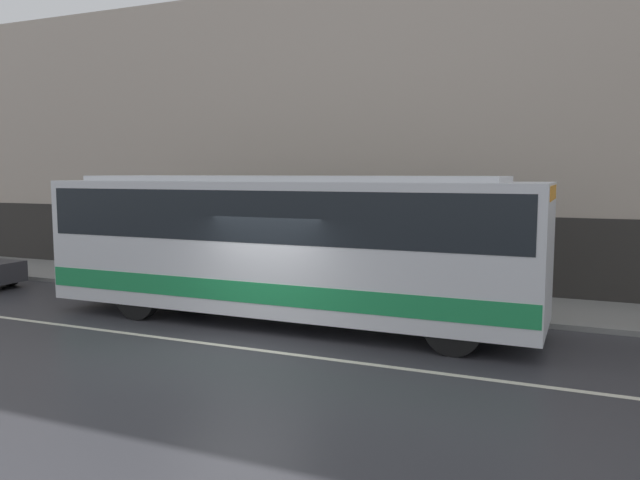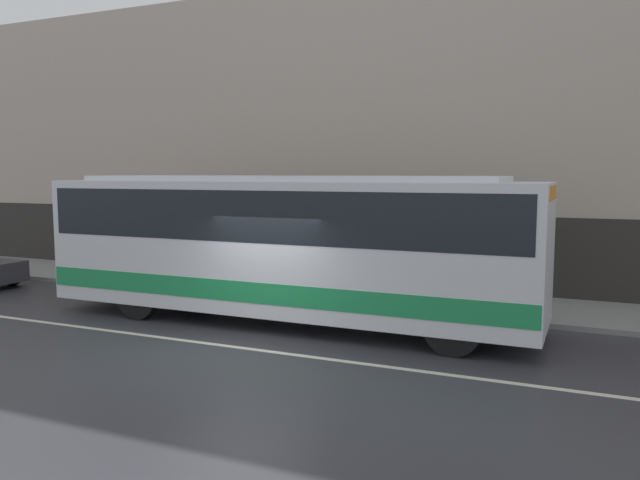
% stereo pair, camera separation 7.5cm
% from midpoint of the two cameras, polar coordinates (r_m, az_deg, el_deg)
% --- Properties ---
extents(ground_plane, '(60.00, 60.00, 0.00)m').
position_cam_midpoint_polar(ground_plane, '(12.47, -6.95, -9.78)').
color(ground_plane, '#333338').
extents(sidewalk, '(60.00, 3.15, 0.13)m').
position_cam_midpoint_polar(sidewalk, '(17.35, 2.52, -5.00)').
color(sidewalk, gray).
rests_on(sidewalk, ground_plane).
extents(building_facade, '(60.00, 0.35, 9.02)m').
position_cam_midpoint_polar(building_facade, '(18.65, 4.51, 8.99)').
color(building_facade, '#B7A899').
rests_on(building_facade, ground_plane).
extents(lane_stripe, '(54.00, 0.14, 0.01)m').
position_cam_midpoint_polar(lane_stripe, '(12.47, -6.96, -9.77)').
color(lane_stripe, beige).
rests_on(lane_stripe, ground_plane).
extents(transit_bus, '(11.38, 2.61, 3.35)m').
position_cam_midpoint_polar(transit_bus, '(14.18, -3.06, -0.04)').
color(transit_bus, silver).
rests_on(transit_bus, ground_plane).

